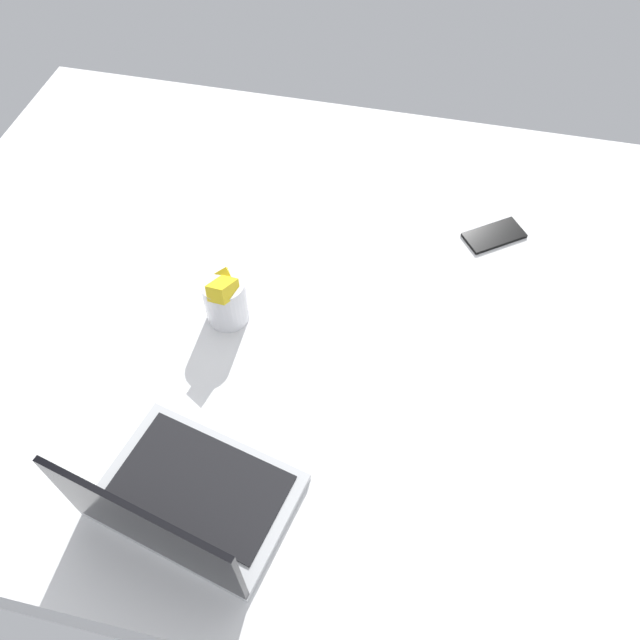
# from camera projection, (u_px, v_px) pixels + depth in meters

# --- Properties ---
(bed_mattress) EXTENTS (1.80, 1.40, 0.18)m
(bed_mattress) POSITION_uv_depth(u_px,v_px,m) (294.00, 320.00, 1.44)
(bed_mattress) COLOR white
(bed_mattress) RESTS_ON ground
(laptop) EXTENTS (0.37, 0.30, 0.23)m
(laptop) POSITION_uv_depth(u_px,v_px,m) (185.00, 503.00, 1.05)
(laptop) COLOR #B7BABC
(laptop) RESTS_ON bed_mattress
(snack_cup) EXTENTS (0.09, 0.11, 0.14)m
(snack_cup) POSITION_uv_depth(u_px,v_px,m) (226.00, 298.00, 1.29)
(snack_cup) COLOR silver
(snack_cup) RESTS_ON bed_mattress
(cell_phone) EXTENTS (0.15, 0.14, 0.01)m
(cell_phone) POSITION_uv_depth(u_px,v_px,m) (494.00, 235.00, 1.47)
(cell_phone) COLOR black
(cell_phone) RESTS_ON bed_mattress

